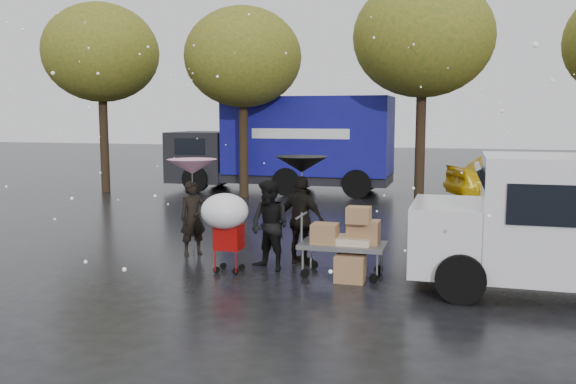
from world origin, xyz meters
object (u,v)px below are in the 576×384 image
(person_black, at_px, (302,220))
(vendor_cart, at_px, (347,236))
(yellow_taxi, at_px, (522,176))
(blue_truck, at_px, (287,145))
(person_pink, at_px, (193,218))
(shopping_cart, at_px, (225,216))

(person_black, bearing_deg, vendor_cart, 166.87)
(person_black, bearing_deg, yellow_taxi, -94.33)
(vendor_cart, bearing_deg, yellow_taxi, 71.05)
(blue_truck, relative_size, yellow_taxi, 1.69)
(person_black, relative_size, yellow_taxi, 0.34)
(vendor_cart, bearing_deg, person_pink, 166.20)
(blue_truck, bearing_deg, person_pink, -84.28)
(person_black, distance_m, shopping_cart, 1.59)
(vendor_cart, height_order, yellow_taxi, yellow_taxi)
(person_pink, relative_size, yellow_taxi, 0.31)
(vendor_cart, distance_m, blue_truck, 12.21)
(person_pink, distance_m, yellow_taxi, 12.58)
(person_pink, relative_size, person_black, 0.89)
(person_pink, distance_m, person_black, 2.33)
(shopping_cart, xyz_separation_m, blue_truck, (-2.28, 11.81, 0.69))
(person_pink, distance_m, blue_truck, 10.63)
(person_black, xyz_separation_m, vendor_cart, (1.00, -0.66, -0.12))
(person_black, xyz_separation_m, shopping_cart, (-1.10, -1.12, 0.22))
(vendor_cart, xyz_separation_m, shopping_cart, (-2.11, -0.46, 0.34))
(person_black, height_order, yellow_taxi, person_black)
(person_pink, bearing_deg, vendor_cart, -58.24)
(blue_truck, height_order, yellow_taxi, blue_truck)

